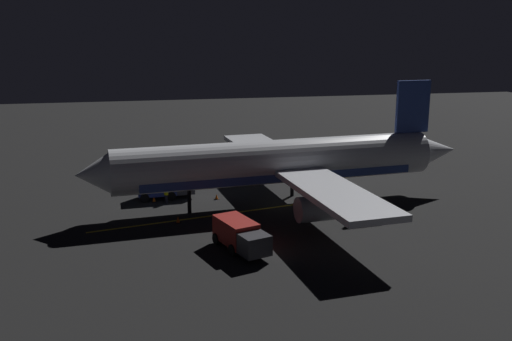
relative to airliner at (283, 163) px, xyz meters
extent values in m
cube|color=black|center=(-0.05, 0.59, -4.17)|extent=(180.00, 180.00, 0.20)
cube|color=gold|center=(-1.49, 4.59, -4.06)|extent=(5.61, 26.61, 0.01)
cylinder|color=white|center=(-0.05, 0.59, 0.19)|extent=(6.65, 30.80, 4.11)
cube|color=#2D479E|center=(-0.05, 0.59, -0.94)|extent=(6.06, 26.21, 0.74)
cone|color=white|center=(-1.43, 17.05, 0.19)|extent=(4.28, 3.61, 4.02)
cone|color=white|center=(1.38, -16.48, 0.19)|extent=(4.09, 5.22, 3.70)
cube|color=#2D479E|center=(1.14, -13.64, 4.83)|extent=(0.66, 3.62, 5.17)
cube|color=white|center=(-9.37, -1.72, -0.42)|extent=(15.20, 6.02, 0.50)
cylinder|color=slate|center=(-8.73, -0.46, -1.82)|extent=(2.36, 3.36, 2.10)
cube|color=white|center=(9.52, -0.14, -0.42)|extent=(15.20, 6.02, 0.50)
cylinder|color=slate|center=(8.68, 1.00, -1.82)|extent=(2.36, 3.36, 2.10)
cylinder|color=black|center=(-0.75, 8.97, -2.96)|extent=(0.39, 0.39, 2.20)
cylinder|color=black|center=(-2.29, -2.13, -2.96)|extent=(0.39, 0.39, 2.20)
cylinder|color=black|center=(2.62, -1.72, -2.96)|extent=(0.39, 0.39, 2.20)
cube|color=navy|center=(4.54, 11.63, -2.74)|extent=(2.26, 3.79, 1.75)
cube|color=#38383D|center=(4.66, 8.88, -2.87)|extent=(2.07, 1.88, 1.50)
cylinder|color=black|center=(4.60, 10.33, -3.62)|extent=(2.35, 1.00, 0.90)
cylinder|color=black|center=(4.49, 12.93, -3.62)|extent=(2.35, 1.00, 0.90)
cube|color=maroon|center=(-10.11, 6.40, -2.71)|extent=(4.36, 3.17, 1.81)
cube|color=#38383D|center=(-12.83, 5.54, -2.87)|extent=(2.31, 2.44, 1.50)
cylinder|color=black|center=(-11.41, 5.99, -3.62)|extent=(1.55, 2.47, 0.90)
cylinder|color=black|center=(-8.80, 6.80, -3.62)|extent=(1.55, 2.47, 0.90)
cylinder|color=black|center=(2.77, 10.84, -3.64)|extent=(0.32, 0.32, 0.85)
cylinder|color=yellow|center=(2.77, 10.84, -2.89)|extent=(0.40, 0.40, 0.65)
sphere|color=tan|center=(2.77, 10.84, -2.45)|extent=(0.24, 0.24, 0.24)
cone|color=#EA590F|center=(3.61, 11.98, -3.79)|extent=(0.36, 0.36, 0.55)
cube|color=black|center=(3.61, 11.98, -4.05)|extent=(0.50, 0.50, 0.03)
cone|color=#EA590F|center=(-3.21, 10.23, -3.79)|extent=(0.36, 0.36, 0.55)
cube|color=black|center=(-3.21, 10.23, -4.05)|extent=(0.50, 0.50, 0.03)
cone|color=#EA590F|center=(5.93, 8.77, -3.79)|extent=(0.36, 0.36, 0.55)
cube|color=black|center=(5.93, 8.77, -4.05)|extent=(0.50, 0.50, 0.03)
cone|color=#EA590F|center=(3.09, 5.90, -3.79)|extent=(0.36, 0.36, 0.55)
cube|color=black|center=(3.09, 5.90, -4.05)|extent=(0.50, 0.50, 0.03)
camera|label=1|loc=(-50.27, 13.74, 11.95)|focal=39.77mm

